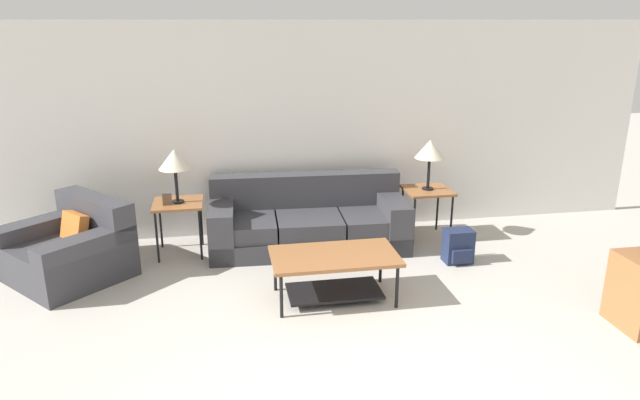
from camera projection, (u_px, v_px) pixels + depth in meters
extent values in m
cube|color=white|center=(301.00, 130.00, 7.04)|extent=(9.05, 0.06, 2.60)
cube|color=#38383D|center=(309.00, 238.00, 6.78)|extent=(2.33, 1.04, 0.22)
cube|color=#38383D|center=(243.00, 225.00, 6.61)|extent=(0.78, 0.88, 0.20)
cube|color=#38383D|center=(309.00, 222.00, 6.70)|extent=(0.78, 0.88, 0.20)
cube|color=#38383D|center=(372.00, 220.00, 6.80)|extent=(0.78, 0.88, 0.20)
cube|color=#38383D|center=(305.00, 189.00, 6.95)|extent=(2.30, 0.36, 0.40)
cube|color=#38383D|center=(222.00, 228.00, 6.60)|extent=(0.32, 0.96, 0.58)
cube|color=#38383D|center=(392.00, 221.00, 6.86)|extent=(0.32, 0.96, 0.58)
cube|color=#38383D|center=(67.00, 259.00, 5.97)|extent=(1.50, 1.51, 0.40)
cube|color=#38383D|center=(95.00, 214.00, 6.13)|extent=(0.94, 1.00, 0.40)
cube|color=#38383D|center=(45.00, 243.00, 6.20)|extent=(0.93, 0.87, 0.56)
cube|color=#38383D|center=(88.00, 262.00, 5.70)|extent=(0.93, 0.87, 0.56)
cube|color=orange|center=(74.00, 229.00, 5.98)|extent=(0.37, 0.38, 0.36)
cube|color=#935B33|center=(334.00, 256.00, 5.43)|extent=(1.21, 0.68, 0.04)
cylinder|color=black|center=(281.00, 296.00, 5.14)|extent=(0.03, 0.03, 0.43)
cylinder|color=black|center=(397.00, 287.00, 5.33)|extent=(0.03, 0.03, 0.43)
cylinder|color=black|center=(275.00, 271.00, 5.67)|extent=(0.03, 0.03, 0.43)
cylinder|color=black|center=(381.00, 263.00, 5.85)|extent=(0.03, 0.03, 0.43)
cube|color=black|center=(334.00, 291.00, 5.54)|extent=(0.91, 0.47, 0.02)
cube|color=#935B33|center=(178.00, 203.00, 6.45)|extent=(0.55, 0.54, 0.03)
cylinder|color=black|center=(157.00, 238.00, 6.30)|extent=(0.03, 0.03, 0.59)
cylinder|color=black|center=(200.00, 235.00, 6.37)|extent=(0.03, 0.03, 0.59)
cylinder|color=black|center=(161.00, 224.00, 6.72)|extent=(0.03, 0.03, 0.59)
cylinder|color=black|center=(201.00, 221.00, 6.80)|extent=(0.03, 0.03, 0.59)
cube|color=#935B33|center=(428.00, 190.00, 6.95)|extent=(0.55, 0.54, 0.03)
cylinder|color=black|center=(414.00, 222.00, 6.79)|extent=(0.03, 0.03, 0.59)
cylinder|color=black|center=(451.00, 219.00, 6.87)|extent=(0.03, 0.03, 0.59)
cylinder|color=black|center=(402.00, 210.00, 7.22)|extent=(0.03, 0.03, 0.59)
cylinder|color=black|center=(437.00, 208.00, 7.30)|extent=(0.03, 0.03, 0.59)
cylinder|color=black|center=(178.00, 201.00, 6.45)|extent=(0.14, 0.14, 0.02)
cylinder|color=black|center=(176.00, 185.00, 6.39)|extent=(0.04, 0.04, 0.37)
cone|color=beige|center=(174.00, 159.00, 6.30)|extent=(0.36, 0.36, 0.22)
cylinder|color=black|center=(428.00, 189.00, 6.94)|extent=(0.14, 0.14, 0.02)
cylinder|color=black|center=(429.00, 173.00, 6.88)|extent=(0.04, 0.04, 0.37)
cone|color=beige|center=(430.00, 149.00, 6.79)|extent=(0.36, 0.36, 0.22)
cube|color=#1E2847|center=(458.00, 246.00, 6.35)|extent=(0.31, 0.22, 0.38)
cube|color=#1E2847|center=(462.00, 257.00, 6.25)|extent=(0.23, 0.05, 0.15)
cylinder|color=#1E2847|center=(447.00, 241.00, 6.45)|extent=(0.02, 0.02, 0.29)
cylinder|color=#1E2847|center=(461.00, 240.00, 6.48)|extent=(0.02, 0.02, 0.29)
cube|color=#4C3828|center=(167.00, 199.00, 6.34)|extent=(0.10, 0.04, 0.13)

